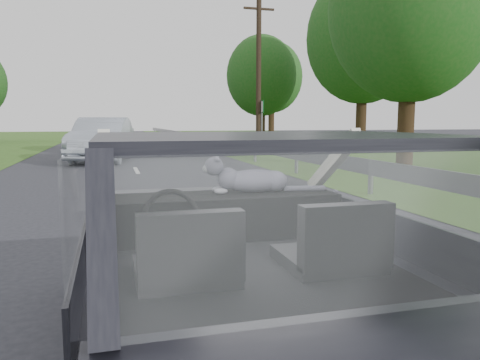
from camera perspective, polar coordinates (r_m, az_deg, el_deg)
subject_car at (r=2.73m, az=1.08°, el=-9.46°), size 1.80×4.00×1.45m
dashboard at (r=3.28m, az=-2.04°, el=-4.35°), size 1.58×0.45×0.30m
driver_seat at (r=2.33m, az=-6.41°, el=-8.48°), size 0.50×0.72×0.42m
passenger_seat at (r=2.57m, az=11.63°, el=-7.06°), size 0.50×0.72×0.42m
steering_wheel at (r=2.91m, az=-8.37°, el=-4.49°), size 0.36×0.36×0.04m
cat at (r=3.34m, az=1.71°, el=0.09°), size 0.65×0.23×0.29m
guardrail at (r=13.51m, az=6.45°, el=3.22°), size 0.05×90.00×0.32m
other_car at (r=18.40m, az=-16.41°, el=4.78°), size 2.79×5.27×1.65m
highway_sign at (r=23.40m, az=2.65°, el=6.57°), size 0.24×1.01×2.51m
utility_pole at (r=23.55m, az=2.29°, el=12.85°), size 0.32×0.32×7.66m
tree_0 at (r=15.96m, az=19.94°, el=15.14°), size 6.13×6.13×7.65m
tree_1 at (r=25.46m, az=14.74°, el=13.50°), size 6.81×6.81×8.81m
tree_2 at (r=30.41m, az=2.63°, el=10.70°), size 5.81×5.81×6.74m
tree_3 at (r=42.10m, az=3.86°, el=10.74°), size 7.07×7.07×8.24m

